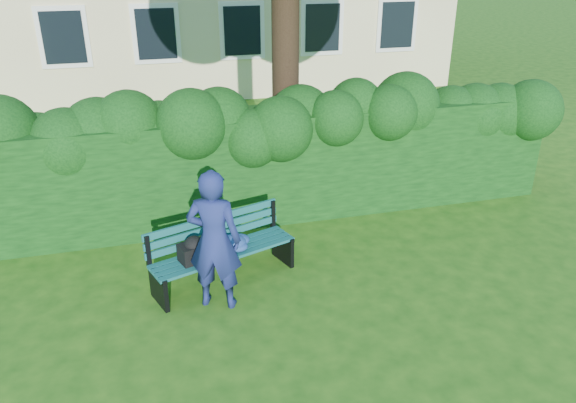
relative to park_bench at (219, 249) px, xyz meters
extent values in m
plane|color=#1C4B11|center=(1.04, -0.31, -0.50)|extent=(80.00, 80.00, 0.00)
cube|color=white|center=(-2.56, 9.67, 1.50)|extent=(1.30, 0.08, 1.60)
cube|color=black|center=(-2.56, 9.63, 1.50)|extent=(1.05, 0.04, 1.35)
cube|color=white|center=(-0.16, 9.67, 1.50)|extent=(1.30, 0.08, 1.60)
cube|color=black|center=(-0.16, 9.63, 1.50)|extent=(1.05, 0.04, 1.35)
cube|color=white|center=(2.24, 9.67, 1.50)|extent=(1.30, 0.08, 1.60)
cube|color=black|center=(2.24, 9.63, 1.50)|extent=(1.05, 0.04, 1.35)
cube|color=white|center=(4.64, 9.67, 1.50)|extent=(1.30, 0.08, 1.60)
cube|color=black|center=(4.64, 9.63, 1.50)|extent=(1.05, 0.04, 1.35)
cube|color=white|center=(7.04, 9.67, 1.50)|extent=(1.30, 0.08, 1.60)
cube|color=black|center=(7.04, 9.63, 1.50)|extent=(1.05, 0.04, 1.35)
cube|color=black|center=(1.04, 1.89, 0.40)|extent=(10.00, 1.00, 1.80)
cylinder|color=black|center=(1.62, 2.58, 2.22)|extent=(0.46, 0.46, 5.44)
cube|color=#104E51|center=(0.11, -0.20, -0.05)|extent=(1.94, 0.75, 0.04)
cube|color=#104E51|center=(0.08, -0.08, -0.05)|extent=(1.94, 0.75, 0.04)
cube|color=#104E51|center=(0.04, 0.03, -0.05)|extent=(1.94, 0.75, 0.04)
cube|color=#104E51|center=(0.00, 0.14, -0.05)|extent=(1.94, 0.75, 0.04)
cube|color=#104E51|center=(-0.03, 0.22, 0.08)|extent=(1.92, 0.69, 0.10)
cube|color=#104E51|center=(-0.03, 0.23, 0.21)|extent=(1.92, 0.69, 0.10)
cube|color=#104E51|center=(-0.04, 0.24, 0.34)|extent=(1.92, 0.69, 0.10)
cube|color=black|center=(-0.85, -0.34, -0.28)|extent=(0.22, 0.49, 0.44)
cube|color=black|center=(-0.93, -0.09, 0.15)|extent=(0.08, 0.08, 0.45)
cube|color=black|center=(-0.83, -0.39, -0.06)|extent=(0.19, 0.42, 0.05)
cube|color=black|center=(0.96, 0.28, -0.28)|extent=(0.22, 0.49, 0.44)
cube|color=black|center=(0.88, 0.53, 0.15)|extent=(0.08, 0.08, 0.45)
cube|color=black|center=(0.98, 0.24, -0.06)|extent=(0.19, 0.42, 0.05)
cube|color=white|center=(-0.22, -0.18, -0.02)|extent=(0.21, 0.18, 0.02)
cube|color=black|center=(-0.35, -0.17, 0.09)|extent=(0.45, 0.38, 0.24)
imported|color=navy|center=(-0.13, -0.54, 0.43)|extent=(0.80, 0.67, 1.86)
camera|label=1|loc=(-0.84, -6.63, 3.75)|focal=35.00mm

